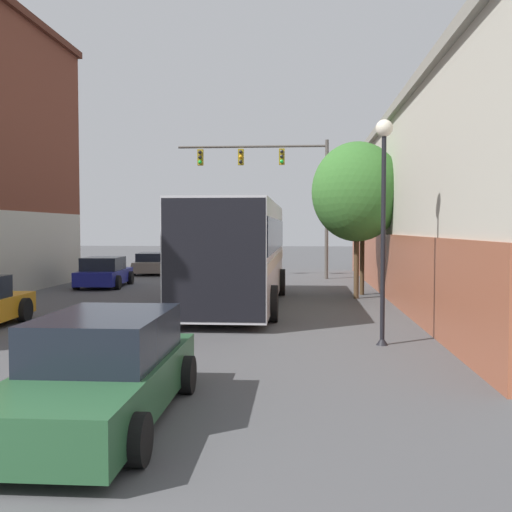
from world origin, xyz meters
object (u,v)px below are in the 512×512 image
at_px(parked_car_left_near, 104,273).
at_px(street_tree_far, 357,192).
at_px(street_tree_near, 363,194).
at_px(parked_car_left_far, 154,263).
at_px(hatchback_foreground, 102,371).
at_px(bus, 237,249).
at_px(street_lamp, 383,201).
at_px(traffic_signal_gantry, 278,177).

height_order(parked_car_left_near, street_tree_far, street_tree_far).
height_order(parked_car_left_near, street_tree_near, street_tree_near).
bearing_deg(street_tree_near, parked_car_left_far, 136.74).
xyz_separation_m(hatchback_foreground, parked_car_left_near, (-5.89, 17.59, -0.04)).
xyz_separation_m(parked_car_left_far, street_tree_far, (10.22, -11.18, 3.27)).
height_order(bus, parked_car_left_near, bus).
relative_size(street_lamp, street_tree_far, 0.86).
xyz_separation_m(bus, parked_car_left_near, (-6.43, 5.92, -1.26)).
distance_m(hatchback_foreground, street_tree_far, 15.16).
bearing_deg(parked_car_left_far, street_tree_far, -144.35).
bearing_deg(street_tree_near, hatchback_foreground, -107.83).
bearing_deg(hatchback_foreground, street_tree_near, -18.16).
relative_size(bus, street_tree_far, 1.85).
relative_size(bus, street_tree_near, 2.00).
distance_m(parked_car_left_far, street_lamp, 22.37).
height_order(hatchback_foreground, parked_car_left_far, hatchback_foreground).
bearing_deg(traffic_signal_gantry, street_tree_far, -69.38).
xyz_separation_m(parked_car_left_far, street_tree_near, (10.55, -9.93, 3.25)).
xyz_separation_m(parked_car_left_near, street_lamp, (10.28, -12.17, 2.51)).
xyz_separation_m(bus, street_tree_near, (4.39, 3.68, 1.95)).
bearing_deg(traffic_signal_gantry, street_lamp, -80.24).
distance_m(hatchback_foreground, street_tree_near, 16.42).
xyz_separation_m(hatchback_foreground, parked_car_left_far, (-5.62, 25.27, -0.08)).
xyz_separation_m(parked_car_left_near, street_tree_far, (10.50, -3.50, 3.23)).
bearing_deg(street_tree_far, traffic_signal_gantry, 110.62).
height_order(bus, street_tree_near, street_tree_near).
relative_size(parked_car_left_near, traffic_signal_gantry, 0.52).
relative_size(hatchback_foreground, street_tree_far, 0.81).
relative_size(hatchback_foreground, street_tree_near, 0.88).
xyz_separation_m(bus, parked_car_left_far, (-6.16, 13.61, -1.30)).
bearing_deg(parked_car_left_far, hatchback_foreground, -174.26).
relative_size(hatchback_foreground, parked_car_left_far, 0.95).
relative_size(traffic_signal_gantry, street_tree_near, 1.45).
xyz_separation_m(street_tree_near, street_tree_far, (-0.33, -1.25, 0.02)).
distance_m(hatchback_foreground, street_lamp, 7.39).
bearing_deg(bus, street_lamp, -148.21).
bearing_deg(bus, traffic_signal_gantry, -4.66).
bearing_deg(hatchback_foreground, parked_car_left_far, 12.20).
bearing_deg(traffic_signal_gantry, street_tree_near, -63.97).
bearing_deg(parked_car_left_near, traffic_signal_gantry, -60.05).
xyz_separation_m(parked_car_left_far, traffic_signal_gantry, (7.07, -2.80, 4.56)).
height_order(bus, street_tree_far, street_tree_far).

